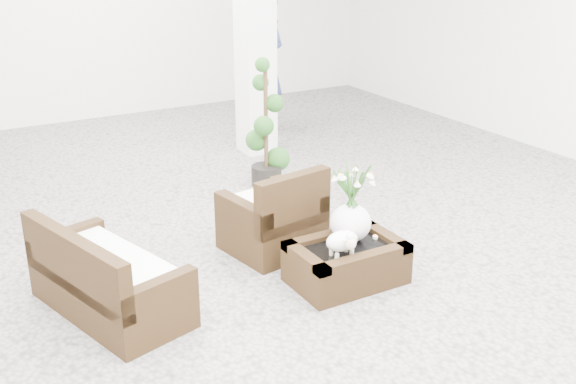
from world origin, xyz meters
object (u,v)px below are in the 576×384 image
coffee_table (346,264)px  armchair (272,208)px  topiary (266,124)px  loveseat (109,268)px

coffee_table → armchair: (-0.23, 0.84, 0.24)m
coffee_table → topiary: 2.46m
loveseat → topiary: size_ratio=0.94×
coffee_table → loveseat: 1.89m
coffee_table → loveseat: (-1.81, 0.51, 0.20)m
loveseat → armchair: bearing=-93.9°
coffee_table → topiary: topiary is taller
coffee_table → topiary: (0.51, 2.34, 0.56)m
armchair → topiary: topiary is taller
coffee_table → loveseat: bearing=164.1°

